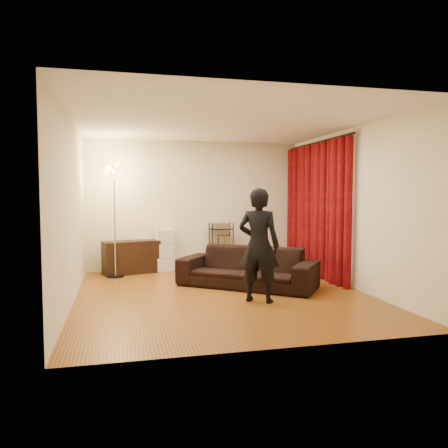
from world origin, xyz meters
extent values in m
plane|color=#9B5C19|center=(0.00, 0.00, 0.00)|extent=(5.00, 5.00, 0.00)
plane|color=white|center=(0.00, 0.00, 2.70)|extent=(5.00, 5.00, 0.00)
plane|color=beige|center=(0.00, 2.50, 1.35)|extent=(5.00, 0.00, 5.00)
plane|color=beige|center=(0.00, -2.50, 1.35)|extent=(5.00, 0.00, 5.00)
plane|color=beige|center=(-2.25, 0.00, 1.35)|extent=(0.00, 5.00, 5.00)
plane|color=beige|center=(2.25, 0.00, 1.35)|extent=(0.00, 5.00, 5.00)
cylinder|color=black|center=(2.15, 1.12, 2.58)|extent=(0.04, 2.65, 0.04)
imported|color=black|center=(0.54, 0.45, 0.34)|extent=(2.40, 2.14, 0.68)
imported|color=black|center=(0.42, -0.57, 0.84)|extent=(0.74, 0.67, 1.69)
cube|color=black|center=(-1.35, 2.23, 0.33)|extent=(1.19, 0.70, 0.65)
camera|label=1|loc=(-1.55, -6.65, 1.60)|focal=35.00mm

